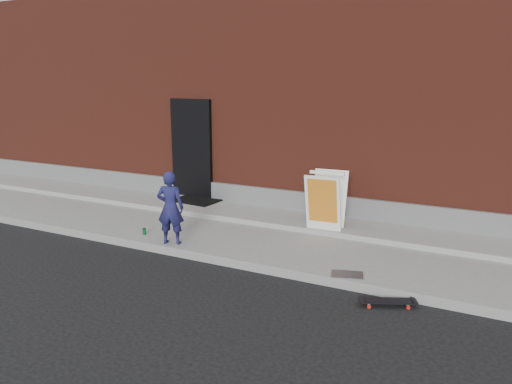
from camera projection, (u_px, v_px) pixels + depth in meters
The scene contains 10 objects.
ground at pixel (225, 266), 8.11m from camera, with size 80.00×80.00×0.00m, color black.
sidewalk at pixel (265, 236), 9.39m from camera, with size 20.00×3.00×0.15m, color slate.
apron at pixel (284, 218), 10.15m from camera, with size 20.00×1.20×0.10m, color gray.
building at pixel (354, 96), 13.62m from camera, with size 20.00×8.10×5.00m.
child at pixel (170, 208), 8.63m from camera, with size 0.47×0.31×1.29m, color #1C1B4E.
skateboard at pixel (387, 301), 6.69m from camera, with size 0.76×0.48×0.08m.
pizza_sign at pixel (326, 200), 9.20m from camera, with size 0.69×0.80×1.07m.
soda_can at pixel (144, 231), 9.25m from camera, with size 0.06×0.06×0.12m, color #177635.
doormat at pixel (198, 200), 11.40m from camera, with size 1.03×0.83×0.03m, color black.
utility_plate at pixel (347, 274), 7.37m from camera, with size 0.46×0.30×0.01m, color #545459.
Camera 1 is at (3.92, -6.56, 3.00)m, focal length 35.00 mm.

